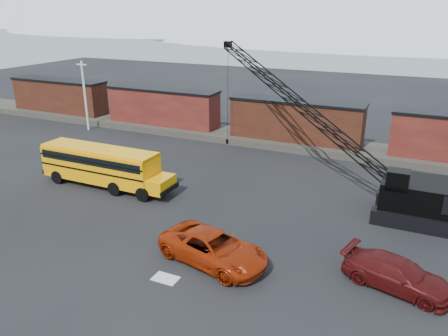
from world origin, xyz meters
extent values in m
plane|color=black|center=(0.00, 0.00, 0.00)|extent=(160.00, 160.00, 0.00)
cube|color=white|center=(0.00, 340.00, 12.00)|extent=(800.00, 80.00, 24.00)
cube|color=#4E4940|center=(0.00, 22.00, 0.35)|extent=(120.00, 5.00, 0.70)
cube|color=#4A2114|center=(-32.00, 22.00, 2.70)|extent=(13.50, 2.90, 4.00)
cube|color=black|center=(-32.00, 22.00, 4.75)|extent=(13.70, 3.10, 0.25)
cube|color=black|center=(-36.20, 22.00, 1.00)|extent=(2.20, 2.40, 0.60)
cube|color=black|center=(-27.80, 22.00, 1.00)|extent=(2.20, 2.40, 0.60)
cube|color=#471415|center=(-16.00, 22.00, 2.70)|extent=(13.50, 2.90, 4.00)
cube|color=black|center=(-16.00, 22.00, 4.75)|extent=(13.70, 3.10, 0.25)
cube|color=black|center=(-20.20, 22.00, 1.00)|extent=(2.20, 2.40, 0.60)
cube|color=black|center=(-11.80, 22.00, 1.00)|extent=(2.20, 2.40, 0.60)
cube|color=#4A2114|center=(0.00, 22.00, 2.70)|extent=(13.50, 2.90, 4.00)
cube|color=black|center=(0.00, 22.00, 4.75)|extent=(13.70, 3.10, 0.25)
cube|color=black|center=(-4.20, 22.00, 1.00)|extent=(2.20, 2.40, 0.60)
cube|color=black|center=(4.20, 22.00, 1.00)|extent=(2.20, 2.40, 0.60)
cube|color=black|center=(11.80, 22.00, 1.00)|extent=(2.20, 2.40, 0.60)
cylinder|color=silver|center=(-24.00, 18.00, 4.00)|extent=(0.24, 0.24, 8.00)
cube|color=silver|center=(-24.00, 18.00, 7.60)|extent=(1.40, 0.12, 0.12)
cube|color=silver|center=(0.50, -4.00, 0.01)|extent=(1.40, 0.90, 0.02)
cube|color=#FFA005|center=(-11.16, 4.94, 1.80)|extent=(10.00, 2.50, 2.50)
cube|color=#FFA005|center=(-5.56, 4.94, 1.10)|extent=(1.60, 2.30, 1.10)
cube|color=#FFA005|center=(-11.16, 4.94, 3.10)|extent=(10.00, 2.30, 0.18)
cube|color=black|center=(-11.16, 3.68, 2.50)|extent=(9.60, 0.05, 0.65)
cube|color=black|center=(-11.16, 6.20, 2.50)|extent=(9.60, 0.05, 0.65)
cube|color=black|center=(-4.71, 4.94, 0.80)|extent=(0.15, 2.45, 0.35)
cube|color=black|center=(-16.21, 4.94, 0.80)|extent=(0.15, 2.50, 0.35)
cylinder|color=black|center=(-14.76, 3.79, 0.55)|extent=(1.10, 0.35, 1.10)
cylinder|color=black|center=(-14.76, 6.09, 0.55)|extent=(1.10, 0.35, 1.10)
cylinder|color=black|center=(-8.96, 3.79, 0.55)|extent=(1.10, 0.35, 1.10)
cylinder|color=black|center=(-8.96, 6.09, 0.55)|extent=(1.10, 0.35, 1.10)
cylinder|color=black|center=(-6.36, 3.79, 0.55)|extent=(1.10, 0.35, 1.10)
cylinder|color=black|center=(-6.36, 6.09, 0.55)|extent=(1.10, 0.35, 1.10)
imported|color=#9D2407|center=(2.13, -1.45, 0.91)|extent=(7.03, 4.40, 1.81)
imported|color=#490D0D|center=(11.72, 0.37, 0.80)|extent=(5.92, 3.53, 1.61)
cube|color=black|center=(12.27, 7.61, 0.50)|extent=(5.50, 1.00, 1.00)
cube|color=black|center=(12.27, 10.81, 0.50)|extent=(5.50, 1.00, 1.00)
cube|color=black|center=(12.27, 9.21, 1.90)|extent=(4.80, 3.60, 1.80)
cube|color=black|center=(10.87, 8.01, 3.10)|extent=(1.40, 1.20, 1.30)
cube|color=black|center=(10.87, 7.46, 3.10)|extent=(1.20, 0.06, 0.90)
cube|color=black|center=(-6.60, 19.60, 10.23)|extent=(0.70, 0.50, 0.60)
cylinder|color=black|center=(-6.60, 19.60, 5.12)|extent=(0.04, 0.04, 9.93)
cube|color=black|center=(-6.60, 19.60, 0.35)|extent=(0.25, 0.25, 0.50)
camera|label=1|loc=(11.73, -20.69, 13.65)|focal=35.00mm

